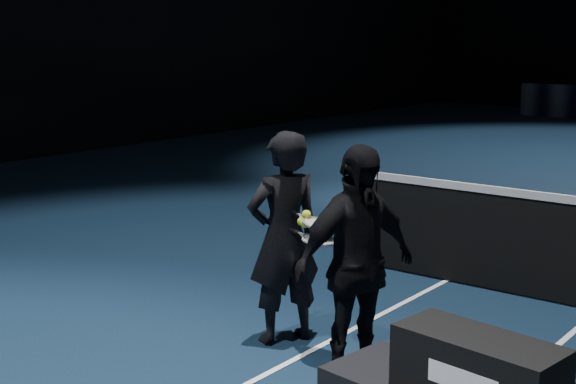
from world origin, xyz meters
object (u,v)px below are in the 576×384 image
(player_b, at_px, (356,265))
(tennis_balls, at_px, (304,220))
(racket_lower, at_px, (320,240))
(racket_upper, at_px, (320,224))
(racket_bag, at_px, (478,368))
(player_a, at_px, (284,238))

(player_b, bearing_deg, tennis_balls, 89.88)
(racket_lower, bearing_deg, racket_upper, 141.34)
(racket_lower, bearing_deg, racket_bag, -10.28)
(player_a, xyz_separation_m, racket_lower, (0.43, -0.14, 0.08))
(player_b, xyz_separation_m, racket_lower, (-0.38, 0.13, 0.08))
(racket_bag, bearing_deg, racket_lower, 158.96)
(racket_bag, bearing_deg, player_a, 161.01)
(racket_lower, xyz_separation_m, racket_upper, (-0.03, 0.05, 0.10))
(player_a, relative_size, racket_lower, 2.33)
(player_a, height_order, player_b, same)
(racket_bag, bearing_deg, player_b, 156.07)
(player_a, bearing_deg, racket_upper, 102.56)
(tennis_balls, bearing_deg, player_b, -19.10)
(player_b, height_order, racket_lower, player_b)
(racket_lower, height_order, tennis_balls, tennis_balls)
(racket_bag, relative_size, tennis_balls, 6.87)
(racket_upper, bearing_deg, racket_lower, -42.66)
(player_a, bearing_deg, racket_lower, 96.85)
(player_a, xyz_separation_m, racket_upper, (0.39, -0.09, 0.18))
(racket_lower, distance_m, tennis_balls, 0.22)
(player_b, relative_size, racket_upper, 2.33)
(player_a, bearing_deg, tennis_balls, 97.97)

